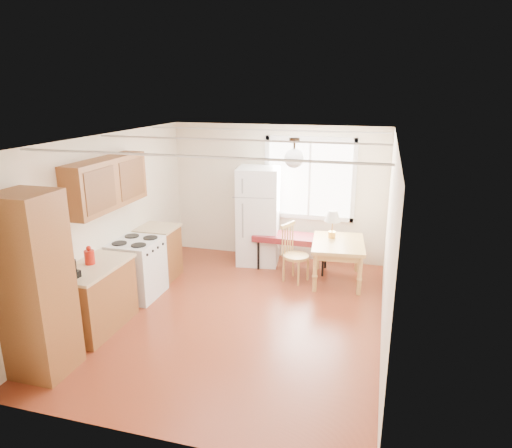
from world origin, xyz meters
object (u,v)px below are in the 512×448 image
at_px(refrigerator, 259,216).
at_px(dining_table, 338,248).
at_px(bench, 293,239).
at_px(chair, 292,249).

height_order(refrigerator, dining_table, refrigerator).
xyz_separation_m(bench, chair, (0.08, -0.48, -0.01)).
distance_m(refrigerator, chair, 1.06).
bearing_deg(bench, chair, -79.51).
relative_size(dining_table, chair, 1.22).
xyz_separation_m(dining_table, chair, (-0.75, -0.15, -0.04)).
height_order(bench, dining_table, dining_table).
distance_m(bench, dining_table, 0.89).
xyz_separation_m(refrigerator, chair, (0.76, -0.67, -0.33)).
bearing_deg(chair, dining_table, 33.07).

